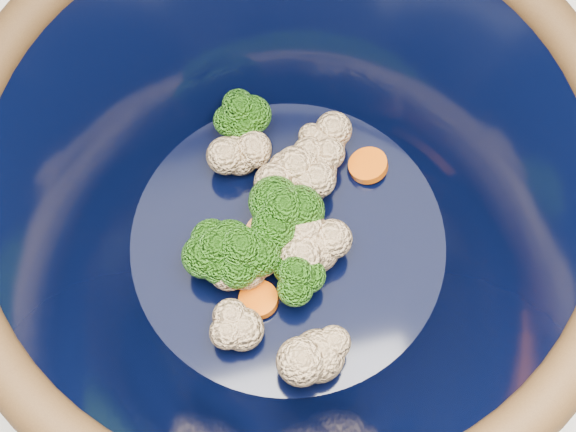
% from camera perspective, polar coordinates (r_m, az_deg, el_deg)
% --- Properties ---
extents(mixing_bowl, '(0.38, 0.38, 0.17)m').
position_cam_1_polar(mixing_bowl, '(0.48, -0.00, 0.76)').
color(mixing_bowl, black).
rests_on(mixing_bowl, counter).
extents(vegetable_pile, '(0.15, 0.21, 0.05)m').
position_cam_1_polar(vegetable_pile, '(0.52, -0.94, -0.62)').
color(vegetable_pile, '#608442').
rests_on(vegetable_pile, mixing_bowl).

